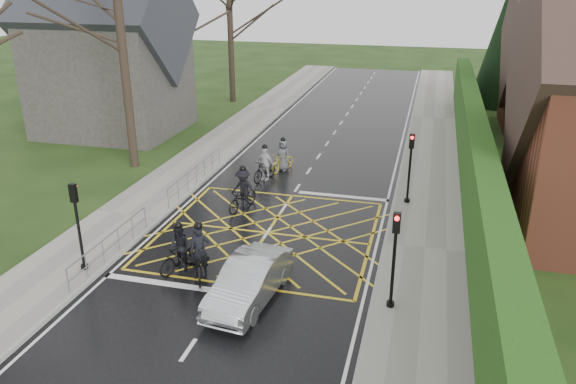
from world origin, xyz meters
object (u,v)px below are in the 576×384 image
at_px(cyclist_front, 265,167).
at_px(car, 249,281).
at_px(cyclist_lead, 283,159).
at_px(cyclist_back, 179,252).
at_px(cyclist_mid, 243,194).
at_px(cyclist_rear, 199,259).

distance_m(cyclist_front, car, 10.69).
height_order(cyclist_lead, car, cyclist_lead).
xyz_separation_m(cyclist_back, cyclist_mid, (0.39, 5.53, 0.04)).
bearing_deg(cyclist_lead, cyclist_front, -85.80).
bearing_deg(cyclist_lead, cyclist_rear, -68.87).
bearing_deg(cyclist_back, cyclist_front, 111.10).
xyz_separation_m(cyclist_mid, cyclist_front, (-0.13, 3.63, -0.05)).
bearing_deg(car, cyclist_front, 110.18).
distance_m(cyclist_back, cyclist_mid, 5.54).
bearing_deg(car, cyclist_rear, 160.67).
relative_size(cyclist_back, cyclist_lead, 0.97).
height_order(cyclist_rear, cyclist_front, cyclist_rear).
bearing_deg(cyclist_mid, cyclist_lead, 100.72).
distance_m(cyclist_lead, car, 12.16).
relative_size(cyclist_rear, cyclist_lead, 1.13).
height_order(cyclist_front, cyclist_lead, cyclist_front).
bearing_deg(cyclist_front, cyclist_rear, -68.08).
bearing_deg(cyclist_back, cyclist_mid, 108.69).
height_order(cyclist_back, cyclist_lead, cyclist_back).
xyz_separation_m(cyclist_back, cyclist_front, (0.26, 9.16, -0.01)).
distance_m(cyclist_back, cyclist_lead, 10.79).
bearing_deg(cyclist_rear, cyclist_back, 139.71).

